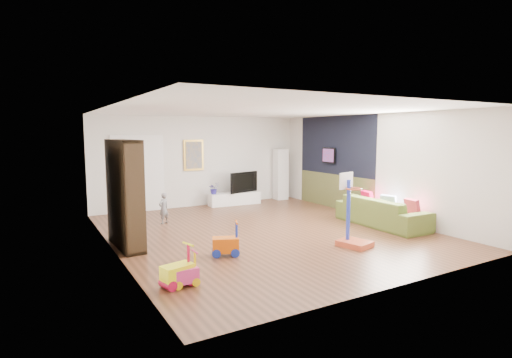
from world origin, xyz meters
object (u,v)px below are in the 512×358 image
bookshelf (125,194)px  basketball_hoop (356,210)px  media_console (235,199)px  sofa (382,212)px

bookshelf → basketball_hoop: (3.89, -2.21, -0.32)m
media_console → sofa: size_ratio=0.70×
media_console → sofa: 4.62m
sofa → basketball_hoop: basketball_hoop is taller
bookshelf → sofa: size_ratio=0.90×
sofa → basketball_hoop: (-1.81, -0.99, 0.39)m
media_console → basketball_hoop: 5.27m
bookshelf → sofa: bookshelf is taller
bookshelf → basketball_hoop: bearing=-32.2°
media_console → sofa: sofa is taller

